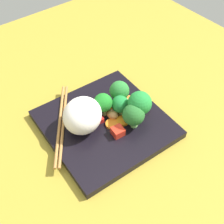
{
  "coord_description": "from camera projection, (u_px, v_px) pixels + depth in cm",
  "views": [
    {
      "loc": [
        -24.89,
        -34.44,
        51.29
      ],
      "look_at": [
        1.84,
        -0.13,
        3.72
      ],
      "focal_mm": 47.03,
      "sensor_mm": 36.0,
      "label": 1
    }
  ],
  "objects": [
    {
      "name": "chicken_piece_2",
      "position": [
        96.0,
        111.0,
        0.66
      ],
      "size": [
        3.18,
        3.26,
        1.96
      ],
      "primitive_type": "ellipsoid",
      "rotation": [
        0.0,
        0.0,
        1.0
      ],
      "color": "tan",
      "rests_on": "square_plate"
    },
    {
      "name": "carrot_slice_0",
      "position": [
        115.0,
        108.0,
        0.68
      ],
      "size": [
        3.09,
        3.09,
        0.47
      ],
      "primitive_type": "cylinder",
      "rotation": [
        0.0,
        0.0,
        4.37
      ],
      "color": "orange",
      "rests_on": "square_plate"
    },
    {
      "name": "square_plate",
      "position": [
        105.0,
        124.0,
        0.66
      ],
      "size": [
        26.67,
        26.67,
        1.72
      ],
      "primitive_type": "cube",
      "rotation": [
        0.0,
        0.0,
        -0.05
      ],
      "color": "black",
      "rests_on": "ground_plane"
    },
    {
      "name": "broccoli_floret_1",
      "position": [
        134.0,
        115.0,
        0.62
      ],
      "size": [
        4.83,
        4.83,
        5.99
      ],
      "color": "#76BC5D",
      "rests_on": "square_plate"
    },
    {
      "name": "chicken_piece_1",
      "position": [
        143.0,
        104.0,
        0.67
      ],
      "size": [
        4.96,
        4.99,
        2.54
      ],
      "primitive_type": "ellipsoid",
      "rotation": [
        0.0,
        0.0,
        4.0
      ],
      "color": "tan",
      "rests_on": "square_plate"
    },
    {
      "name": "chicken_piece_3",
      "position": [
        113.0,
        115.0,
        0.65
      ],
      "size": [
        2.94,
        3.17,
        1.96
      ],
      "primitive_type": "ellipsoid",
      "rotation": [
        0.0,
        0.0,
        1.81
      ],
      "color": "#BC8448",
      "rests_on": "square_plate"
    },
    {
      "name": "carrot_slice_3",
      "position": [
        123.0,
        121.0,
        0.65
      ],
      "size": [
        4.06,
        4.06,
        0.59
      ],
      "primitive_type": "cylinder",
      "rotation": [
        0.0,
        0.0,
        2.44
      ],
      "color": "orange",
      "rests_on": "square_plate"
    },
    {
      "name": "pepper_chunk_3",
      "position": [
        103.0,
        103.0,
        0.68
      ],
      "size": [
        3.3,
        3.46,
        1.53
      ],
      "primitive_type": "cube",
      "rotation": [
        0.0,
        0.0,
        1.48
      ],
      "color": "red",
      "rests_on": "square_plate"
    },
    {
      "name": "pepper_chunk_2",
      "position": [
        98.0,
        118.0,
        0.65
      ],
      "size": [
        2.22,
        2.72,
        1.28
      ],
      "primitive_type": "cube",
      "rotation": [
        0.0,
        0.0,
        1.4
      ],
      "color": "red",
      "rests_on": "square_plate"
    },
    {
      "name": "rice_mound",
      "position": [
        82.0,
        115.0,
        0.61
      ],
      "size": [
        11.64,
        11.35,
        7.5
      ],
      "primitive_type": "ellipsoid",
      "rotation": [
        0.0,
        0.0,
        3.65
      ],
      "color": "white",
      "rests_on": "square_plate"
    },
    {
      "name": "broccoli_floret_4",
      "position": [
        121.0,
        105.0,
        0.65
      ],
      "size": [
        3.93,
        3.93,
        4.9
      ],
      "color": "#6FA04D",
      "rests_on": "square_plate"
    },
    {
      "name": "broccoli_floret_0",
      "position": [
        119.0,
        91.0,
        0.67
      ],
      "size": [
        4.54,
        4.54,
        6.18
      ],
      "color": "#559B3E",
      "rests_on": "square_plate"
    },
    {
      "name": "chopstick_pair",
      "position": [
        61.0,
        123.0,
        0.64
      ],
      "size": [
        14.69,
        19.71,
        0.65
      ],
      "rotation": [
        0.0,
        0.0,
        4.09
      ],
      "color": "#A37138",
      "rests_on": "square_plate"
    },
    {
      "name": "carrot_slice_4",
      "position": [
        129.0,
        101.0,
        0.69
      ],
      "size": [
        4.31,
        4.31,
        0.5
      ],
      "primitive_type": "cylinder",
      "rotation": [
        0.0,
        0.0,
        4.12
      ],
      "color": "orange",
      "rests_on": "square_plate"
    },
    {
      "name": "carrot_slice_1",
      "position": [
        131.0,
        112.0,
        0.67
      ],
      "size": [
        2.79,
        2.79,
        0.62
      ],
      "primitive_type": "cylinder",
      "rotation": [
        0.0,
        0.0,
        0.35
      ],
      "color": "orange",
      "rests_on": "square_plate"
    },
    {
      "name": "broccoli_floret_3",
      "position": [
        140.0,
        104.0,
        0.63
      ],
      "size": [
        5.27,
        5.27,
        7.4
      ],
      "color": "#73AD4A",
      "rests_on": "square_plate"
    },
    {
      "name": "pepper_chunk_0",
      "position": [
        119.0,
        131.0,
        0.62
      ],
      "size": [
        2.66,
        2.64,
        1.79
      ],
      "primitive_type": "cube",
      "rotation": [
        0.0,
        0.0,
        1.46
      ],
      "color": "red",
      "rests_on": "square_plate"
    },
    {
      "name": "broccoli_floret_2",
      "position": [
        103.0,
        103.0,
        0.64
      ],
      "size": [
        4.18,
        4.18,
        5.95
      ],
      "color": "#7CBF60",
      "rests_on": "square_plate"
    },
    {
      "name": "ground_plane",
      "position": [
        105.0,
        129.0,
        0.67
      ],
      "size": [
        110.0,
        110.0,
        2.0
      ],
      "primitive_type": "cube",
      "color": "olive"
    },
    {
      "name": "chicken_piece_4",
      "position": [
        125.0,
        103.0,
        0.67
      ],
      "size": [
        4.89,
        4.92,
        2.43
      ],
      "primitive_type": "ellipsoid",
      "rotation": [
        0.0,
        0.0,
        5.47
      ],
      "color": "#B08042",
      "rests_on": "square_plate"
    },
    {
      "name": "carrot_slice_2",
      "position": [
        112.0,
        124.0,
        0.64
      ],
      "size": [
        4.24,
        4.24,
        0.5
      ],
      "primitive_type": "cylinder",
      "rotation": [
        0.0,
        0.0,
        0.85
      ],
      "color": "orange",
      "rests_on": "square_plate"
    }
  ]
}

